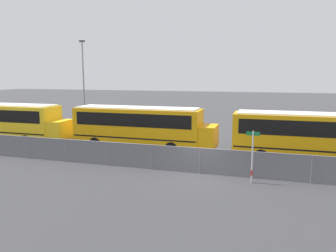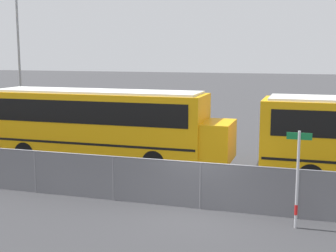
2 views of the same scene
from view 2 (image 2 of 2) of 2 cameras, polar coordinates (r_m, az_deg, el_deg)
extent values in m
plane|color=#38383A|center=(15.47, 3.95, -10.06)|extent=(200.00, 200.00, 0.00)
cube|color=#9EA0A5|center=(15.24, 3.99, -7.31)|extent=(85.42, 0.03, 1.54)
cube|color=slate|center=(15.23, 3.97, -7.33)|extent=(85.42, 0.01, 1.54)
cylinder|color=slate|center=(15.04, 4.02, -4.49)|extent=(85.42, 0.05, 0.05)
cylinder|color=slate|center=(17.59, -15.85, -5.41)|extent=(0.07, 0.07, 1.54)
cylinder|color=slate|center=(16.17, -6.67, -6.39)|extent=(0.07, 0.07, 1.54)
cylinder|color=slate|center=(15.24, 3.99, -7.31)|extent=(0.07, 0.07, 1.54)
cylinder|color=slate|center=(14.88, 15.62, -8.03)|extent=(0.07, 0.07, 1.54)
cube|color=orange|center=(21.59, -8.65, 0.43)|extent=(10.05, 2.43, 2.75)
cube|color=black|center=(21.51, -8.69, 2.02)|extent=(9.25, 2.47, 0.99)
cube|color=black|center=(21.72, -8.60, -1.58)|extent=(9.85, 2.46, 0.10)
cube|color=orange|center=(19.93, 6.15, -1.84)|extent=(1.21, 2.23, 1.65)
cube|color=black|center=(24.41, -19.40, -1.92)|extent=(0.12, 2.43, 0.24)
cube|color=silver|center=(21.43, -8.74, 4.20)|extent=(9.55, 2.18, 0.10)
cylinder|color=black|center=(21.72, 0.14, -3.11)|extent=(0.98, 0.28, 0.98)
cylinder|color=black|center=(19.69, -1.72, -4.38)|extent=(0.98, 0.28, 0.98)
cylinder|color=black|center=(24.25, -14.11, -2.11)|extent=(0.98, 0.28, 0.98)
cylinder|color=black|center=(22.45, -16.99, -3.11)|extent=(0.98, 0.28, 0.98)
cube|color=black|center=(19.31, 11.19, -4.36)|extent=(0.12, 2.43, 0.24)
cylinder|color=black|center=(20.32, 17.02, -4.36)|extent=(0.98, 0.28, 0.98)
cylinder|color=black|center=(18.20, 16.99, -5.90)|extent=(0.98, 0.28, 0.98)
cylinder|color=#B7B7BC|center=(13.92, 15.49, -6.39)|extent=(0.08, 0.08, 2.86)
cylinder|color=red|center=(14.17, 15.34, -9.82)|extent=(0.09, 0.09, 0.30)
cube|color=#147238|center=(13.64, 15.71, -1.20)|extent=(0.70, 0.02, 0.20)
cylinder|color=gray|center=(33.88, -17.70, 7.91)|extent=(0.16, 0.16, 9.31)
camera|label=1|loc=(4.35, -168.92, 0.82)|focal=35.00mm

